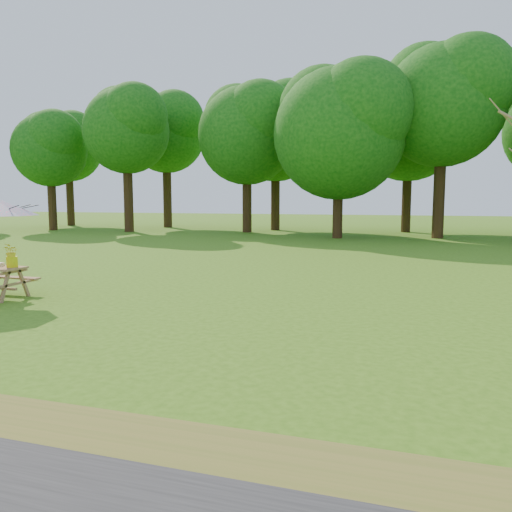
% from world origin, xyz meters
% --- Properties ---
extents(ground, '(120.00, 120.00, 0.00)m').
position_xyz_m(ground, '(0.00, 0.00, 0.00)').
color(ground, '#3C7015').
rests_on(ground, ground).
extents(treeline, '(60.00, 12.00, 16.00)m').
position_xyz_m(treeline, '(0.00, 22.00, 8.00)').
color(treeline, '#0D500F').
rests_on(treeline, ground).
extents(flower_bucket, '(0.38, 0.35, 0.50)m').
position_xyz_m(flower_bucket, '(-3.41, 2.05, 0.94)').
color(flower_bucket, '#EAEE0C').
rests_on(flower_bucket, picnic_table).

